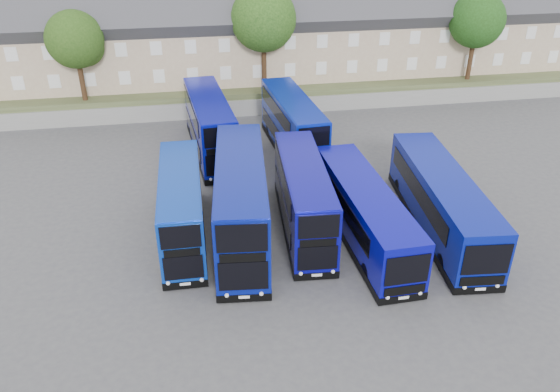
# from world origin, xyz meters

# --- Properties ---
(ground) EXTENTS (120.00, 120.00, 0.00)m
(ground) POSITION_xyz_m (0.00, 0.00, 0.00)
(ground) COLOR #444348
(ground) RESTS_ON ground
(retaining_wall) EXTENTS (70.00, 0.40, 1.50)m
(retaining_wall) POSITION_xyz_m (0.00, 24.00, 0.75)
(retaining_wall) COLOR slate
(retaining_wall) RESTS_ON ground
(earth_bank) EXTENTS (80.00, 20.00, 2.00)m
(earth_bank) POSITION_xyz_m (0.00, 34.00, 1.00)
(earth_bank) COLOR #424828
(earth_bank) RESTS_ON ground
(terrace_row) EXTENTS (60.00, 10.40, 11.20)m
(terrace_row) POSITION_xyz_m (3.00, 30.00, 6.60)
(terrace_row) COLOR tan
(terrace_row) RESTS_ON earth_bank
(dd_front_left) EXTENTS (2.44, 10.18, 4.03)m
(dd_front_left) POSITION_xyz_m (-5.96, 4.40, 1.98)
(dd_front_left) COLOR #0831A2
(dd_front_left) RESTS_ON ground
(dd_front_mid) EXTENTS (3.91, 12.23, 4.78)m
(dd_front_mid) POSITION_xyz_m (-2.59, 3.77, 2.35)
(dd_front_mid) COLOR navy
(dd_front_mid) RESTS_ON ground
(dd_front_right) EXTENTS (3.15, 10.67, 4.19)m
(dd_front_right) POSITION_xyz_m (1.14, 4.15, 2.05)
(dd_front_right) COLOR #080788
(dd_front_right) RESTS_ON ground
(dd_rear_left) EXTENTS (3.50, 11.45, 4.49)m
(dd_rear_left) POSITION_xyz_m (-3.63, 16.23, 2.20)
(dd_rear_left) COLOR #080E9A
(dd_rear_left) RESTS_ON ground
(dd_rear_right) EXTENTS (3.29, 11.18, 4.38)m
(dd_rear_right) POSITION_xyz_m (2.67, 15.26, 2.15)
(dd_rear_right) COLOR #081FA3
(dd_rear_right) RESTS_ON ground
(coach_east_a) EXTENTS (2.93, 12.34, 3.35)m
(coach_east_a) POSITION_xyz_m (4.39, 2.51, 1.64)
(coach_east_a) COLOR #08099B
(coach_east_a) RESTS_ON ground
(coach_east_b) EXTENTS (3.95, 13.18, 3.55)m
(coach_east_b) POSITION_xyz_m (9.24, 2.82, 1.74)
(coach_east_b) COLOR #07148E
(coach_east_b) RESTS_ON ground
(tree_west) EXTENTS (4.80, 4.80, 7.65)m
(tree_west) POSITION_xyz_m (-13.85, 25.10, 7.05)
(tree_west) COLOR #382314
(tree_west) RESTS_ON earth_bank
(tree_mid) EXTENTS (5.76, 5.76, 9.18)m
(tree_mid) POSITION_xyz_m (2.15, 25.60, 8.07)
(tree_mid) COLOR #382314
(tree_mid) RESTS_ON earth_bank
(tree_east) EXTENTS (5.12, 5.12, 8.16)m
(tree_east) POSITION_xyz_m (22.15, 25.10, 7.39)
(tree_east) COLOR #382314
(tree_east) RESTS_ON earth_bank
(tree_far) EXTENTS (5.44, 5.44, 8.67)m
(tree_far) POSITION_xyz_m (28.15, 32.10, 7.73)
(tree_far) COLOR #382314
(tree_far) RESTS_ON earth_bank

